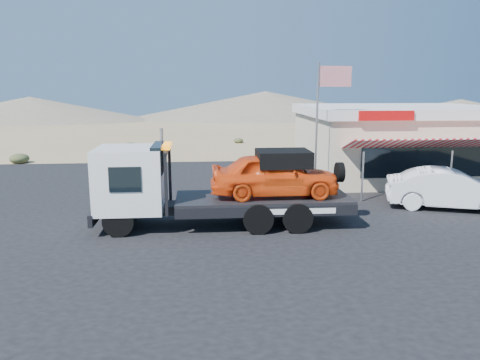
{
  "coord_description": "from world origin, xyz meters",
  "views": [
    {
      "loc": [
        -0.57,
        -16.13,
        5.0
      ],
      "look_at": [
        0.95,
        1.19,
        1.5
      ],
      "focal_mm": 35.0,
      "sensor_mm": 36.0,
      "label": 1
    }
  ],
  "objects": [
    {
      "name": "asphalt_lot",
      "position": [
        2.0,
        3.0,
        0.01
      ],
      "size": [
        32.0,
        24.0,
        0.02
      ],
      "primitive_type": "cube",
      "color": "black",
      "rests_on": "ground"
    },
    {
      "name": "jerky_store",
      "position": [
        10.5,
        8.97,
        1.99
      ],
      "size": [
        10.4,
        9.97,
        3.9
      ],
      "color": "beige",
      "rests_on": "asphalt_lot"
    },
    {
      "name": "white_sedan",
      "position": [
        9.68,
        1.81,
        0.84
      ],
      "size": [
        5.28,
        3.27,
        1.64
      ],
      "primitive_type": "imported",
      "rotation": [
        0.0,
        0.0,
        1.24
      ],
      "color": "silver",
      "rests_on": "asphalt_lot"
    },
    {
      "name": "tow_truck",
      "position": [
        0.04,
        0.31,
        1.62
      ],
      "size": [
        9.0,
        2.67,
        3.01
      ],
      "color": "black",
      "rests_on": "asphalt_lot"
    },
    {
      "name": "ground",
      "position": [
        0.0,
        0.0,
        0.0
      ],
      "size": [
        120.0,
        120.0,
        0.0
      ],
      "primitive_type": "plane",
      "color": "#927753",
      "rests_on": "ground"
    },
    {
      "name": "flagpole",
      "position": [
        4.93,
        4.5,
        3.76
      ],
      "size": [
        1.55,
        0.1,
        6.0
      ],
      "color": "#99999E",
      "rests_on": "asphalt_lot"
    },
    {
      "name": "distant_hills",
      "position": [
        -9.77,
        55.14,
        1.89
      ],
      "size": [
        126.0,
        48.0,
        4.2
      ],
      "color": "#726B59",
      "rests_on": "ground"
    }
  ]
}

